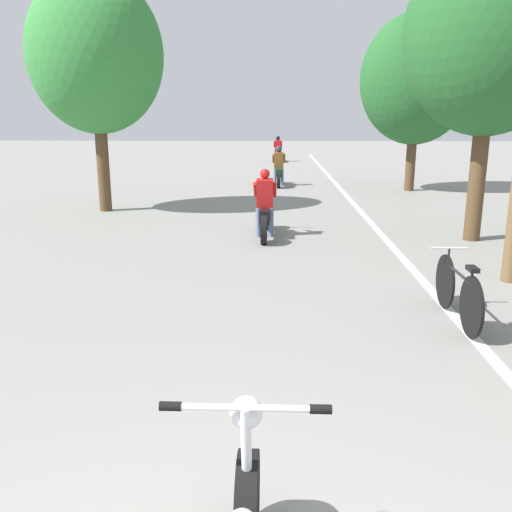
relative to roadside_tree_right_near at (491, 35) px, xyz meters
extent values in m
cube|color=white|center=(-1.73, 2.95, -3.90)|extent=(0.14, 48.00, 0.01)
cylinder|color=#513A23|center=(0.00, 0.00, -2.46)|extent=(0.32, 0.32, 2.90)
ellipsoid|color=#235B28|center=(0.00, 0.00, 0.02)|extent=(3.25, 2.93, 3.74)
cylinder|color=#513A23|center=(0.56, 7.82, -2.66)|extent=(0.32, 0.32, 2.49)
ellipsoid|color=#235B28|center=(0.56, 7.82, -0.26)|extent=(3.65, 3.29, 4.20)
cylinder|color=#513A23|center=(-8.54, 3.27, -2.46)|extent=(0.32, 0.32, 2.88)
ellipsoid|color=#337F38|center=(-8.54, 3.27, 0.05)|extent=(3.40, 3.06, 3.91)
cylinder|color=black|center=(-4.11, -8.32, -3.61)|extent=(0.12, 0.58, 0.58)
cylinder|color=silver|center=(-4.11, -8.41, -3.26)|extent=(0.06, 0.23, 0.72)
cylinder|color=silver|center=(-4.11, -8.50, -2.91)|extent=(0.75, 0.04, 0.04)
cylinder|color=black|center=(-4.49, -8.50, -2.91)|extent=(0.11, 0.05, 0.05)
cylinder|color=black|center=(-3.74, -8.50, -2.91)|extent=(0.11, 0.05, 0.05)
sphere|color=silver|center=(-4.11, -8.41, -2.99)|extent=(0.17, 0.17, 0.17)
cylinder|color=black|center=(-4.21, 0.93, -3.62)|extent=(0.12, 0.57, 0.57)
cylinder|color=black|center=(-4.21, -0.55, -3.62)|extent=(0.12, 0.57, 0.57)
cube|color=black|center=(-4.21, 0.19, -3.44)|extent=(0.20, 0.95, 0.28)
cylinder|color=silver|center=(-4.21, 0.83, -2.99)|extent=(0.50, 0.03, 0.03)
cylinder|color=slate|center=(-4.34, 0.14, -3.60)|extent=(0.11, 0.11, 0.60)
cylinder|color=slate|center=(-4.08, 0.14, -3.60)|extent=(0.11, 0.11, 0.60)
cube|color=red|center=(-4.21, 0.17, -3.00)|extent=(0.34, 0.28, 0.62)
cylinder|color=red|center=(-4.41, 0.33, -2.94)|extent=(0.08, 0.48, 0.37)
cylinder|color=red|center=(-4.01, 0.33, -2.94)|extent=(0.08, 0.48, 0.37)
sphere|color=#B21919|center=(-4.21, 0.21, -2.60)|extent=(0.20, 0.20, 0.20)
cylinder|color=black|center=(-3.91, 9.72, -3.59)|extent=(0.12, 0.62, 0.62)
cylinder|color=black|center=(-3.91, 8.33, -3.59)|extent=(0.12, 0.62, 0.62)
cube|color=#0C4723|center=(-3.91, 9.03, -3.41)|extent=(0.20, 0.89, 0.28)
cylinder|color=silver|center=(-3.91, 9.62, -2.93)|extent=(0.50, 0.03, 0.03)
cylinder|color=slate|center=(-4.04, 8.98, -3.59)|extent=(0.11, 0.11, 0.63)
cylinder|color=slate|center=(-3.78, 8.98, -3.59)|extent=(0.11, 0.11, 0.63)
cube|color=brown|center=(-3.91, 9.01, -2.98)|extent=(0.34, 0.28, 0.61)
cylinder|color=brown|center=(-4.11, 9.17, -2.92)|extent=(0.08, 0.48, 0.37)
cylinder|color=brown|center=(-3.71, 9.17, -2.92)|extent=(0.08, 0.48, 0.37)
sphere|color=#2D333D|center=(-3.91, 9.05, -2.57)|extent=(0.23, 0.23, 0.23)
cylinder|color=black|center=(-3.93, 21.16, -3.60)|extent=(0.12, 0.61, 0.61)
cylinder|color=black|center=(-3.93, 19.70, -3.60)|extent=(0.12, 0.61, 0.61)
cube|color=maroon|center=(-3.93, 20.43, -3.42)|extent=(0.20, 0.93, 0.28)
cylinder|color=silver|center=(-3.93, 21.06, -2.95)|extent=(0.50, 0.03, 0.03)
cylinder|color=#38383D|center=(-4.06, 20.38, -3.59)|extent=(0.11, 0.11, 0.62)
cylinder|color=#38383D|center=(-3.80, 20.38, -3.59)|extent=(0.11, 0.11, 0.62)
cube|color=red|center=(-3.93, 20.41, -2.99)|extent=(0.34, 0.28, 0.61)
cylinder|color=red|center=(-4.13, 20.57, -2.93)|extent=(0.08, 0.48, 0.37)
cylinder|color=red|center=(-3.73, 20.57, -2.93)|extent=(0.08, 0.48, 0.37)
sphere|color=black|center=(-3.93, 20.45, -2.58)|extent=(0.23, 0.23, 0.23)
cylinder|color=black|center=(-1.78, -4.13, -3.55)|extent=(0.04, 0.70, 0.70)
cylinder|color=black|center=(-1.78, -5.12, -3.55)|extent=(0.04, 0.70, 0.70)
cylinder|color=black|center=(-1.78, -4.62, -3.31)|extent=(0.04, 0.79, 0.04)
cylinder|color=black|center=(-1.78, -5.04, -3.34)|extent=(0.03, 0.03, 0.42)
cube|color=black|center=(-1.78, -5.04, -3.13)|extent=(0.10, 0.20, 0.05)
cylinder|color=black|center=(-1.78, -4.18, -3.33)|extent=(0.03, 0.03, 0.46)
cylinder|color=silver|center=(-1.78, -4.18, -3.10)|extent=(0.44, 0.03, 0.03)
camera|label=1|loc=(-3.96, -10.92, -1.51)|focal=38.00mm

